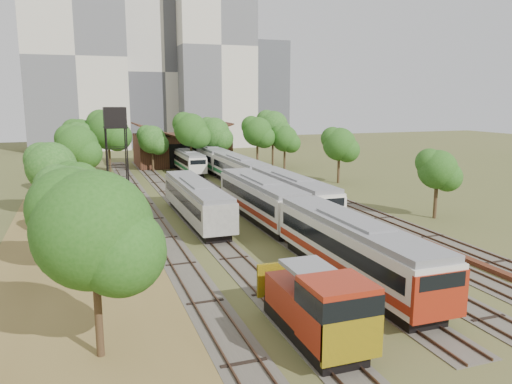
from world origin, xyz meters
name	(u,v)px	position (x,y,z in m)	size (l,w,h in m)	color
ground	(350,260)	(0.00, 0.00, 0.00)	(240.00, 240.00, 0.00)	#475123
dry_grass_patch	(92,254)	(-18.00, 8.00, 0.02)	(14.00, 60.00, 0.04)	brown
tracks	(239,198)	(-0.67, 25.00, 0.04)	(24.60, 80.00, 0.19)	#4C473D
railcar_red_set	(298,219)	(-2.00, 5.01, 2.15)	(3.29, 34.58, 4.08)	black
railcar_green_set	(240,171)	(2.00, 32.86, 2.07)	(3.16, 52.08, 3.92)	black
railcar_rear	(187,161)	(-2.00, 48.67, 1.84)	(2.82, 16.08, 3.48)	black
shunter_locomotive	(320,309)	(-8.00, -10.95, 1.89)	(2.96, 8.10, 3.88)	black
old_grey_coach	(196,200)	(-8.00, 15.61, 2.07)	(3.06, 18.00, 3.79)	black
water_tower	(115,120)	(-13.60, 39.82, 8.99)	(3.08, 3.08, 10.66)	black
rail_pile_near	(464,258)	(8.00, -2.83, 0.16)	(0.65, 9.81, 0.33)	#582A19
rail_pile_far	(423,241)	(8.20, 2.09, 0.12)	(0.46, 7.33, 0.24)	#582A19
maintenance_shed	(182,149)	(-1.00, 57.98, 2.91)	(16.45, 11.55, 7.58)	#331E12
tree_band_left	(75,160)	(-18.89, 23.00, 5.64)	(8.35, 66.44, 8.77)	#382616
tree_band_far	(185,132)	(-2.00, 50.05, 6.45)	(37.22, 10.32, 10.06)	#382616
tree_band_right	(333,146)	(15.08, 30.94, 5.23)	(6.22, 41.77, 7.82)	#382616
tower_left	(75,58)	(-18.00, 95.00, 21.00)	(22.00, 16.00, 42.00)	beige
tower_centre	(159,74)	(2.00, 100.00, 18.00)	(20.00, 18.00, 36.00)	beige
tower_right	(213,48)	(14.00, 92.00, 24.00)	(18.00, 16.00, 48.00)	beige
tower_far_right	(263,91)	(34.00, 110.00, 14.00)	(12.00, 12.00, 28.00)	#47494F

